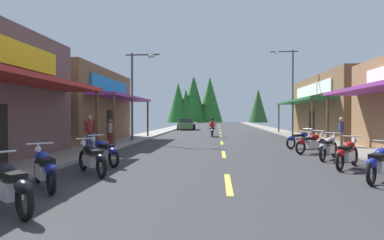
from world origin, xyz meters
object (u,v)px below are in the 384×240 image
at_px(motorcycle_parked_left_3, 92,158).
at_px(pedestrian_browsing, 342,130).
at_px(pedestrian_by_shop, 90,131).
at_px(motorcycle_parked_right_4, 328,147).
at_px(parked_car_curbside, 186,124).
at_px(streetlamp_right, 289,81).
at_px(rider_cruising_lead, 212,129).
at_px(motorcycle_parked_right_5, 311,143).
at_px(motorcycle_parked_left_2, 44,168).
at_px(motorcycle_parked_left_4, 103,151).
at_px(streetlamp_left, 138,84).
at_px(pedestrian_waiting, 111,131).
at_px(motorcycle_parked_right_6, 301,139).
at_px(motorcycle_parked_right_3, 347,153).
at_px(motorcycle_parked_left_1, 9,184).
at_px(motorcycle_parked_right_2, 380,163).

bearing_deg(motorcycle_parked_left_3, pedestrian_browsing, -95.27).
bearing_deg(pedestrian_by_shop, motorcycle_parked_right_4, 22.20).
xyz_separation_m(pedestrian_by_shop, pedestrian_browsing, (12.20, 3.11, -0.07)).
bearing_deg(parked_car_curbside, streetlamp_right, -144.29).
bearing_deg(pedestrian_browsing, rider_cruising_lead, -20.50).
relative_size(motorcycle_parked_right_5, motorcycle_parked_left_2, 1.08).
distance_m(streetlamp_right, motorcycle_parked_left_3, 19.14).
height_order(streetlamp_right, motorcycle_parked_left_4, streetlamp_right).
bearing_deg(streetlamp_left, motorcycle_parked_right_5, -27.12).
height_order(streetlamp_left, motorcycle_parked_left_3, streetlamp_left).
xyz_separation_m(streetlamp_right, pedestrian_waiting, (-11.43, -8.96, -3.60)).
height_order(motorcycle_parked_right_4, motorcycle_parked_left_3, same).
xyz_separation_m(pedestrian_browsing, pedestrian_waiting, (-12.17, -0.51, -0.08)).
height_order(motorcycle_parked_right_6, rider_cruising_lead, rider_cruising_lead).
height_order(motorcycle_parked_right_3, parked_car_curbside, parked_car_curbside).
bearing_deg(motorcycle_parked_right_4, rider_cruising_lead, 55.96).
height_order(motorcycle_parked_left_1, pedestrian_waiting, pedestrian_waiting).
bearing_deg(pedestrian_browsing, streetlamp_right, -53.91).
bearing_deg(motorcycle_parked_right_2, motorcycle_parked_right_6, 39.73).
bearing_deg(motorcycle_parked_right_5, pedestrian_by_shop, 149.71).
bearing_deg(motorcycle_parked_left_2, streetlamp_left, -36.59).
relative_size(motorcycle_parked_left_1, rider_cruising_lead, 0.84).
bearing_deg(motorcycle_parked_right_4, motorcycle_parked_left_2, 158.43).
bearing_deg(motorcycle_parked_right_6, motorcycle_parked_right_5, -127.10).
height_order(motorcycle_parked_right_5, motorcycle_parked_left_3, same).
bearing_deg(motorcycle_parked_left_1, motorcycle_parked_right_2, -122.04).
distance_m(motorcycle_parked_right_6, motorcycle_parked_left_3, 11.15).
relative_size(motorcycle_parked_right_6, motorcycle_parked_left_3, 1.12).
bearing_deg(motorcycle_parked_right_4, motorcycle_parked_right_3, -148.07).
height_order(streetlamp_left, motorcycle_parked_left_4, streetlamp_left).
xyz_separation_m(motorcycle_parked_right_3, motorcycle_parked_left_1, (-7.91, -5.12, 0.00)).
bearing_deg(pedestrian_browsing, motorcycle_parked_left_2, 73.28).
bearing_deg(motorcycle_parked_right_6, motorcycle_parked_left_2, -165.61).
bearing_deg(pedestrian_waiting, rider_cruising_lead, -119.79).
relative_size(motorcycle_parked_right_6, motorcycle_parked_left_1, 1.02).
xyz_separation_m(streetlamp_right, pedestrian_by_shop, (-11.46, -11.57, -3.45)).
relative_size(motorcycle_parked_left_4, pedestrian_by_shop, 0.95).
bearing_deg(pedestrian_by_shop, motorcycle_parked_left_4, -31.62).
bearing_deg(motorcycle_parked_right_4, pedestrian_browsing, 8.05).
distance_m(motorcycle_parked_right_3, parked_car_curbside, 28.20).
xyz_separation_m(motorcycle_parked_right_3, pedestrian_waiting, (-9.94, 5.57, 0.39)).
bearing_deg(pedestrian_browsing, pedestrian_waiting, 33.47).
bearing_deg(motorcycle_parked_left_3, motorcycle_parked_right_2, -134.67).
bearing_deg(streetlamp_right, motorcycle_parked_right_6, -98.94).
xyz_separation_m(motorcycle_parked_right_5, parked_car_curbside, (-8.12, 23.10, 0.20)).
xyz_separation_m(streetlamp_right, motorcycle_parked_left_2, (-9.75, -17.97, -3.99)).
relative_size(motorcycle_parked_right_4, motorcycle_parked_left_4, 1.08).
relative_size(motorcycle_parked_left_1, parked_car_curbside, 0.41).
xyz_separation_m(motorcycle_parked_left_3, pedestrian_waiting, (-2.08, 7.25, 0.39)).
bearing_deg(pedestrian_by_shop, motorcycle_parked_right_2, 1.45).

